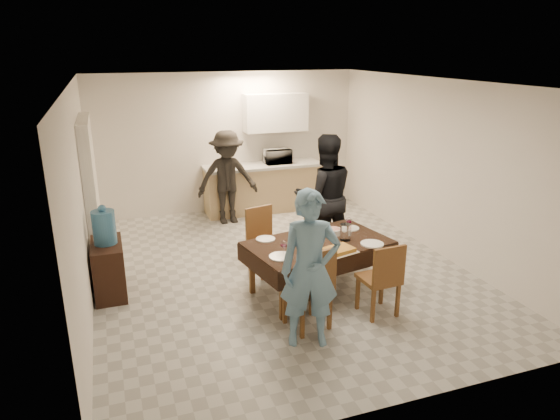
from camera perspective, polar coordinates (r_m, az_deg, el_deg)
The scene contains 33 objects.
floor at distance 7.15m, azimuth -0.03°, elevation -6.85°, with size 5.00×6.00×0.02m, color #B7B7B2.
ceiling at distance 6.49m, azimuth -0.04°, elevation 14.42°, with size 5.00×6.00×0.02m, color white.
wall_back at distance 9.52m, azimuth -6.04°, elevation 7.64°, with size 5.00×0.02×2.60m, color silver.
wall_front at distance 4.15m, azimuth 13.83°, elevation -6.94°, with size 5.00×0.02×2.60m, color silver.
wall_left at distance 6.37m, azimuth -21.80°, elevation 1.12°, with size 0.02×6.00×2.60m, color silver.
wall_right at distance 7.87m, azimuth 17.49°, elevation 4.66°, with size 0.02×6.00×2.60m, color silver.
stub_partition at distance 7.59m, azimuth -20.74°, elevation 1.88°, with size 0.15×1.40×2.10m, color white.
kitchen_base_cabinet at distance 9.57m, azimuth -1.93°, elevation 2.44°, with size 2.20×0.60×0.86m, color tan.
kitchen_worktop at distance 9.46m, azimuth -1.96°, elevation 5.09°, with size 2.24×0.64×0.05m, color #BABBB5.
upper_cabinet at distance 9.51m, azimuth -0.52°, elevation 11.08°, with size 1.20×0.34×0.70m, color white.
dining_table at distance 6.32m, azimuth 4.37°, elevation -3.92°, with size 1.92×1.34×0.68m.
chair_near_left at distance 5.47m, azimuth 3.54°, elevation -8.12°, with size 0.53×0.53×0.53m.
chair_near_right at distance 5.88m, azimuth 11.69°, elevation -7.05°, with size 0.44×0.44×0.49m.
chair_far_left at distance 6.78m, azimuth -1.37°, elevation -3.11°, with size 0.51×0.51×0.50m.
chair_far_right at distance 7.06m, azimuth 5.61°, elevation -1.78°, with size 0.54×0.55×0.55m.
console at distance 6.72m, azimuth -18.97°, elevation -6.37°, with size 0.38×0.75×0.70m, color black.
water_jug at distance 6.51m, azimuth -19.47°, elevation -1.88°, with size 0.28×0.28×0.42m, color teal.
wine_bottle at distance 6.28m, azimuth 3.82°, elevation -2.14°, with size 0.08×0.08×0.33m, color black, non-canonical shape.
water_pitcher at distance 6.37m, azimuth 7.47°, elevation -2.53°, with size 0.14×0.14×0.21m, color white.
savoury_tart at distance 6.02m, azimuth 6.70°, elevation -4.56°, with size 0.42×0.31×0.05m, color gold.
salad_bowl at distance 6.57m, azimuth 6.17°, elevation -2.46°, with size 0.20×0.20×0.08m, color white.
mushroom_dish at distance 6.53m, azimuth 3.00°, elevation -2.69°, with size 0.22×0.22×0.04m, color white.
wine_glass_a at distance 5.87m, azimuth 0.43°, elevation -4.34°, with size 0.08×0.08×0.18m, color white, non-canonical shape.
wine_glass_b at distance 6.71m, azimuth 7.86°, elevation -1.59°, with size 0.08×0.08×0.18m, color white, non-canonical shape.
wine_glass_c at distance 6.47m, azimuth 1.71°, elevation -2.22°, with size 0.08×0.08×0.18m, color white, non-canonical shape.
plate_near_left at distance 5.85m, azimuth 0.13°, elevation -5.34°, with size 0.29×0.29×0.02m, color white.
plate_near_right at distance 6.32m, azimuth 10.48°, elevation -3.82°, with size 0.29×0.29×0.02m, color white.
plate_far_left at distance 6.37m, azimuth -1.66°, elevation -3.32°, with size 0.25×0.25×0.01m, color white.
plate_far_right at distance 6.81m, azimuth 8.02°, elevation -2.07°, with size 0.25×0.25×0.01m, color white.
microwave at distance 9.51m, azimuth -0.28°, elevation 6.16°, with size 0.49×0.33×0.27m, color white.
person_near at distance 5.16m, azimuth 3.45°, elevation -6.82°, with size 0.62×0.41×1.69m, color #6693B6.
person_far at distance 7.35m, azimuth 5.11°, elevation 1.51°, with size 0.90×0.70×1.85m, color black.
person_kitchen at distance 8.85m, azimuth -6.04°, elevation 3.71°, with size 1.07×0.62×1.66m, color black.
Camera 1 is at (-2.13, -6.12, 3.03)m, focal length 32.00 mm.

